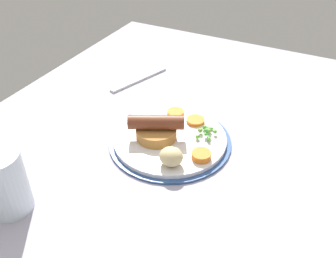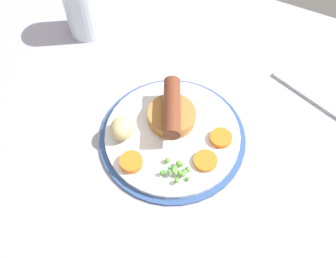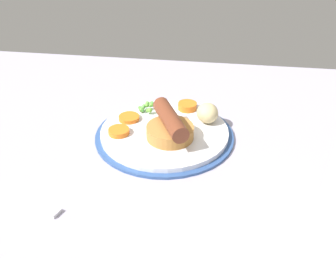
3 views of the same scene
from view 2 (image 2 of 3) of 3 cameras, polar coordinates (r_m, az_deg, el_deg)
The scene contains 10 objects.
dining_table at distance 67.22cm, azimuth 2.65°, elevation -0.27°, with size 110.00×80.00×3.00cm, color #9E99AD.
dinner_plate at distance 64.15cm, azimuth 0.68°, elevation -1.04°, with size 25.05×25.05×1.40cm.
sausage_pudding at distance 63.25cm, azimuth 0.58°, elevation 2.51°, with size 8.22×11.28×5.14cm.
pea_pile at distance 59.02cm, azimuth 1.29°, elevation -6.17°, with size 5.07×3.74×1.89cm.
potato_chunk_2 at distance 62.29cm, azimuth -7.02°, elevation 0.12°, with size 3.98×4.44×3.62cm, color #CCB77F.
carrot_slice_0 at distance 60.23cm, azimuth -5.61°, elevation -5.04°, with size 3.72×3.72×1.29cm, color orange.
carrot_slice_1 at distance 60.67cm, azimuth 5.71°, elevation -4.83°, with size 3.88×3.88×0.74cm, color orange.
carrot_slice_2 at distance 63.03cm, azimuth 8.07°, elevation -1.36°, with size 3.72×3.72×0.92cm, color orange.
fork at distance 74.06cm, azimuth 21.45°, elevation 4.23°, with size 18.00×1.60×0.60cm, color silver.
drinking_glass at distance 79.87cm, azimuth -12.74°, elevation 17.40°, with size 7.37×7.37×11.21cm, color silver.
Camera 2 is at (13.49, -33.74, 58.05)cm, focal length 40.00 mm.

